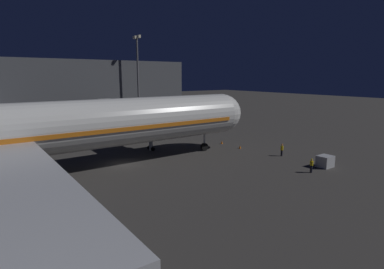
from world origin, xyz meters
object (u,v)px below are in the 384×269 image
object	(u,v)px
ground_crew_near_nose_gear	(282,149)
jet_bridge	(131,111)
apron_floodlight_mast	(138,76)
baggage_container_mid_row	(325,161)
traffic_cone_nose_port	(240,147)
ground_crew_by_belt_loader	(311,165)
traffic_cone_nose_starboard	(222,142)

from	to	relation	value
ground_crew_near_nose_gear	jet_bridge	bearing A→B (deg)	32.89
apron_floodlight_mast	ground_crew_near_nose_gear	xyz separation A→B (m)	(-34.63, -5.57, -10.40)
jet_bridge	baggage_container_mid_row	xyz separation A→B (m)	(-27.97, -13.63, -4.87)
jet_bridge	traffic_cone_nose_port	size ratio (longest dim) A/B	40.78
jet_bridge	ground_crew_by_belt_loader	bearing A→B (deg)	-160.40
baggage_container_mid_row	ground_crew_near_nose_gear	distance (m)	6.82
jet_bridge	ground_crew_near_nose_gear	size ratio (longest dim) A/B	12.63
ground_crew_near_nose_gear	ground_crew_by_belt_loader	xyz separation A→B (m)	(-7.22, 3.58, -0.02)
ground_crew_near_nose_gear	ground_crew_by_belt_loader	world-z (taller)	ground_crew_near_nose_gear
ground_crew_by_belt_loader	traffic_cone_nose_starboard	size ratio (longest dim) A/B	3.16
jet_bridge	ground_crew_by_belt_loader	world-z (taller)	jet_bridge
ground_crew_by_belt_loader	traffic_cone_nose_starboard	bearing A→B (deg)	-6.13
baggage_container_mid_row	apron_floodlight_mast	bearing A→B (deg)	7.59
jet_bridge	ground_crew_by_belt_loader	xyz separation A→B (m)	(-28.36, -10.10, -4.65)
apron_floodlight_mast	traffic_cone_nose_port	size ratio (longest dim) A/B	36.05
jet_bridge	apron_floodlight_mast	world-z (taller)	apron_floodlight_mast
ground_crew_by_belt_loader	traffic_cone_nose_port	world-z (taller)	ground_crew_by_belt_loader
jet_bridge	baggage_container_mid_row	bearing A→B (deg)	-154.02
apron_floodlight_mast	ground_crew_near_nose_gear	bearing A→B (deg)	-170.86
traffic_cone_nose_port	traffic_cone_nose_starboard	xyz separation A→B (m)	(4.40, 0.00, 0.00)
jet_bridge	baggage_container_mid_row	world-z (taller)	jet_bridge
apron_floodlight_mast	ground_crew_by_belt_loader	xyz separation A→B (m)	(-41.85, -1.99, -10.42)
jet_bridge	traffic_cone_nose_starboard	world-z (taller)	jet_bridge
ground_crew_near_nose_gear	traffic_cone_nose_port	bearing A→B (deg)	12.90
traffic_cone_nose_starboard	ground_crew_near_nose_gear	bearing A→B (deg)	-172.02
jet_bridge	ground_crew_near_nose_gear	world-z (taller)	jet_bridge
jet_bridge	traffic_cone_nose_port	world-z (taller)	jet_bridge
jet_bridge	apron_floodlight_mast	size ratio (longest dim) A/B	1.13
jet_bridge	baggage_container_mid_row	size ratio (longest dim) A/B	12.09
apron_floodlight_mast	baggage_container_mid_row	bearing A→B (deg)	-172.41
apron_floodlight_mast	traffic_cone_nose_starboard	size ratio (longest dim) A/B	36.05
ground_crew_by_belt_loader	jet_bridge	bearing A→B (deg)	19.60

